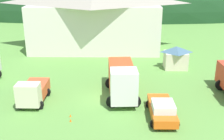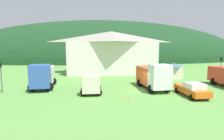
% 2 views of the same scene
% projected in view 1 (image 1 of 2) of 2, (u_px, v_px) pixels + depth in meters
% --- Properties ---
extents(ground_plane, '(200.00, 200.00, 0.00)m').
position_uv_depth(ground_plane, '(102.00, 99.00, 28.12)').
color(ground_plane, '#5B9342').
extents(forested_hill_backdrop, '(141.35, 60.00, 37.00)m').
position_uv_depth(forested_hill_backdrop, '(112.00, 6.00, 90.71)').
color(forested_hill_backdrop, '#193D1E').
rests_on(forested_hill_backdrop, ground).
extents(depot_building, '(20.37, 10.23, 9.38)m').
position_uv_depth(depot_building, '(95.00, 17.00, 43.49)').
color(depot_building, white).
rests_on(depot_building, ground).
extents(play_shed_cream, '(3.00, 2.39, 2.86)m').
position_uv_depth(play_shed_cream, '(176.00, 57.00, 35.97)').
color(play_shed_cream, beige).
rests_on(play_shed_cream, ground).
extents(light_truck_cream, '(2.59, 4.59, 2.46)m').
position_uv_depth(light_truck_cream, '(33.00, 92.00, 27.00)').
color(light_truck_cream, beige).
rests_on(light_truck_cream, ground).
extents(heavy_rig_white, '(3.46, 7.31, 3.62)m').
position_uv_depth(heavy_rig_white, '(122.00, 79.00, 28.07)').
color(heavy_rig_white, white).
rests_on(heavy_rig_white, ground).
extents(service_pickup_orange, '(2.42, 5.10, 1.66)m').
position_uv_depth(service_pickup_orange, '(162.00, 109.00, 24.43)').
color(service_pickup_orange, orange).
rests_on(service_pickup_orange, ground).
extents(traffic_cone_near_pickup, '(0.36, 0.36, 0.51)m').
position_uv_depth(traffic_cone_near_pickup, '(70.00, 117.00, 24.89)').
color(traffic_cone_near_pickup, orange).
rests_on(traffic_cone_near_pickup, ground).
extents(traffic_cone_mid_row, '(0.36, 0.36, 0.55)m').
position_uv_depth(traffic_cone_mid_row, '(71.00, 122.00, 24.12)').
color(traffic_cone_mid_row, orange).
rests_on(traffic_cone_mid_row, ground).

